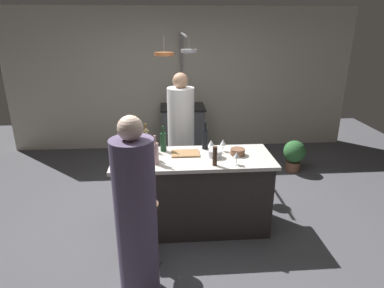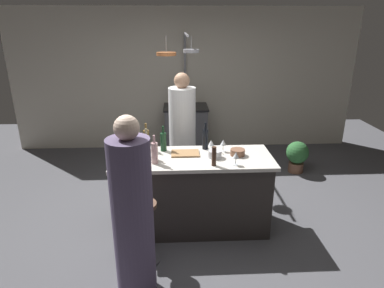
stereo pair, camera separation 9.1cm
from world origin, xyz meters
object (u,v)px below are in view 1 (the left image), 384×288
(guest_left, at_px, (136,218))
(wine_glass_by_chef, at_px, (211,143))
(potted_plant, at_px, (294,154))
(pepper_mill, at_px, (215,156))
(wine_glass_near_left_guest, at_px, (223,143))
(wine_bottle_green, at_px, (163,142))
(mixing_bowl_wooden, at_px, (238,152))
(chef, at_px, (181,140))
(wine_bottle_amber, at_px, (146,140))
(bar_stool_left, at_px, (147,231))
(wine_bottle_white, at_px, (147,147))
(wine_glass_near_right_guest, at_px, (237,155))
(mixing_bowl_blue, at_px, (128,154))
(wine_bottle_dark, at_px, (205,139))
(mixing_bowl_steel, at_px, (215,154))
(wine_bottle_rose, at_px, (155,153))
(stove_range, at_px, (183,130))
(cutting_board, at_px, (185,153))

(guest_left, bearing_deg, wine_glass_by_chef, 56.07)
(potted_plant, distance_m, pepper_mill, 2.43)
(wine_glass_near_left_guest, bearing_deg, wine_bottle_green, 175.11)
(wine_glass_near_left_guest, distance_m, mixing_bowl_wooden, 0.21)
(wine_glass_by_chef, xyz_separation_m, mixing_bowl_wooden, (0.29, -0.12, -0.07))
(chef, bearing_deg, wine_bottle_amber, -124.57)
(chef, relative_size, bar_stool_left, 2.52)
(chef, relative_size, wine_bottle_white, 5.12)
(wine_glass_near_right_guest, xyz_separation_m, mixing_bowl_blue, (-1.16, 0.30, -0.07))
(chef, relative_size, wine_bottle_green, 5.68)
(bar_stool_left, height_order, wine_glass_near_left_guest, wine_glass_near_left_guest)
(chef, height_order, mixing_bowl_blue, chef)
(wine_bottle_amber, bearing_deg, wine_bottle_white, -84.62)
(pepper_mill, bearing_deg, wine_bottle_amber, 145.81)
(wine_bottle_dark, bearing_deg, wine_glass_near_right_guest, -60.80)
(wine_glass_near_right_guest, distance_m, wine_glass_near_left_guest, 0.41)
(wine_glass_by_chef, relative_size, mixing_bowl_steel, 0.96)
(bar_stool_left, bearing_deg, mixing_bowl_blue, 107.49)
(wine_bottle_green, relative_size, wine_bottle_rose, 0.95)
(stove_range, height_order, potted_plant, stove_range)
(mixing_bowl_wooden, bearing_deg, wine_bottle_white, -179.60)
(wine_glass_near_right_guest, bearing_deg, stove_range, 99.30)
(wine_glass_near_right_guest, bearing_deg, mixing_bowl_blue, 165.53)
(wine_bottle_amber, bearing_deg, pepper_mill, -34.19)
(wine_bottle_amber, height_order, wine_glass_by_chef, wine_bottle_amber)
(pepper_mill, relative_size, wine_bottle_green, 0.70)
(bar_stool_left, relative_size, wine_bottle_white, 2.03)
(potted_plant, bearing_deg, wine_glass_near_right_guest, -127.88)
(wine_glass_by_chef, relative_size, mixing_bowl_wooden, 0.89)
(potted_plant, xyz_separation_m, wine_bottle_amber, (-2.31, -1.22, 0.73))
(bar_stool_left, xyz_separation_m, wine_bottle_green, (0.18, 0.83, 0.64))
(stove_range, distance_m, chef, 1.60)
(cutting_board, height_order, wine_glass_near_right_guest, wine_glass_near_right_guest)
(wine_bottle_white, xyz_separation_m, wine_bottle_dark, (0.67, 0.23, -0.01))
(wine_bottle_dark, relative_size, mixing_bowl_steel, 2.13)
(chef, bearing_deg, stove_range, 86.48)
(bar_stool_left, bearing_deg, wine_glass_near_right_guest, 21.27)
(bar_stool_left, bearing_deg, potted_plant, 42.39)
(wine_bottle_green, height_order, wine_bottle_amber, wine_bottle_amber)
(wine_bottle_amber, bearing_deg, wine_glass_near_left_guest, -6.57)
(cutting_board, xyz_separation_m, wine_bottle_rose, (-0.33, -0.25, 0.11))
(guest_left, height_order, cutting_board, guest_left)
(wine_bottle_white, distance_m, mixing_bowl_wooden, 1.03)
(guest_left, height_order, wine_bottle_green, guest_left)
(wine_bottle_dark, bearing_deg, stove_range, 94.24)
(cutting_board, relative_size, wine_bottle_dark, 0.99)
(bar_stool_left, bearing_deg, wine_bottle_dark, 52.21)
(stove_range, xyz_separation_m, mixing_bowl_blue, (-0.72, -2.40, 0.49))
(guest_left, bearing_deg, wine_glass_near_right_guest, 37.43)
(bar_stool_left, xyz_separation_m, wine_bottle_amber, (-0.02, 0.88, 0.65))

